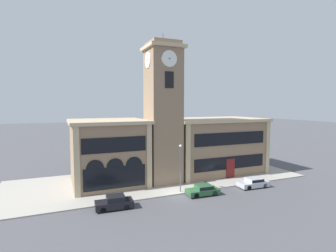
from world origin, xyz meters
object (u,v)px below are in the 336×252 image
Objects in this scene: parked_car_near at (115,202)px; parked_car_mid at (203,190)px; parked_car_far at (253,182)px; bollard at (206,185)px; street_lamp at (181,161)px.

parked_car_mid is at bearing -176.75° from parked_car_near.
parked_car_far is 6.79m from bollard.
parked_car_mid is (11.06, -0.00, -0.07)m from parked_car_near.
parked_car_far is at bearing -176.75° from parked_car_mid.
bollard is at bearing -10.95° from parked_car_far.
parked_car_near is 1.00× the size of parked_car_mid.
parked_car_near is at bearing 3.25° from parked_car_mid.
parked_car_mid is 7.98m from parked_car_far.
street_lamp is (8.80, 1.80, 3.39)m from parked_car_near.
bollard is (12.45, 1.67, -0.09)m from parked_car_near.
parked_car_far reaches higher than bollard.
parked_car_far is at bearing -176.75° from parked_car_near.
parked_car_near is 9.60m from street_lamp.
bollard is (1.39, 1.67, -0.02)m from parked_car_mid.
street_lamp is (-2.26, 1.80, 3.46)m from parked_car_mid.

